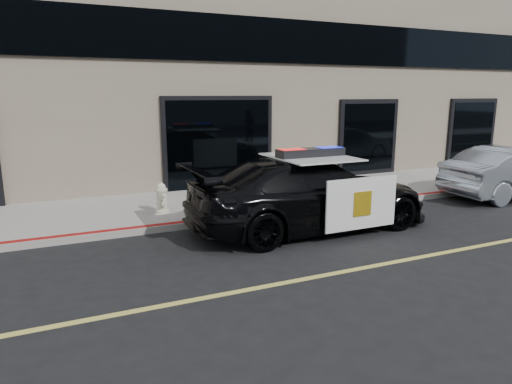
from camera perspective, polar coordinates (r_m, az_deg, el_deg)
name	(u,v)px	position (r m, az deg, el deg)	size (l,w,h in m)	color
ground	(404,261)	(8.71, 17.98, -8.15)	(120.00, 120.00, 0.00)	black
sidewalk_n	(274,197)	(12.87, 2.23, -0.65)	(60.00, 3.50, 0.15)	gray
building_n	(210,6)	(17.67, -5.81, 22.14)	(60.00, 7.00, 12.00)	#756856
police_car	(310,193)	(10.06, 6.74, -0.13)	(2.54, 5.51, 1.80)	black
fire_hydrant	(162,199)	(11.04, -11.70, -0.83)	(0.34, 0.47, 0.74)	beige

